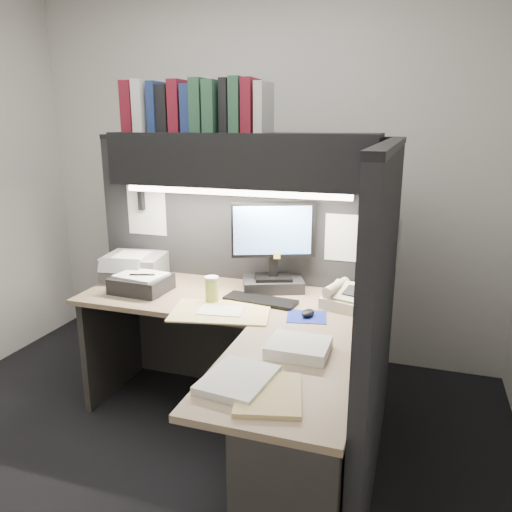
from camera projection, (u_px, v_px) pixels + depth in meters
name	position (u px, v px, depth m)	size (l,w,h in m)	color
floor	(172.00, 462.00, 2.59)	(3.50, 3.50, 0.00)	black
wall_back	(261.00, 173.00, 3.61)	(3.50, 0.04, 2.70)	silver
partition_back	(238.00, 267.00, 3.23)	(1.90, 0.06, 1.60)	black
partition_right	(378.00, 330.00, 2.25)	(0.06, 1.50, 1.60)	black
desk	(249.00, 400.00, 2.34)	(1.70, 1.53, 0.73)	#987D60
overhead_shelf	(242.00, 160.00, 2.85)	(1.55, 0.34, 0.30)	black
task_light_tube	(233.00, 192.00, 2.77)	(0.04, 0.04, 1.32)	white
monitor	(273.00, 256.00, 2.95)	(0.47, 0.33, 0.53)	black
keyboard	(261.00, 300.00, 2.80)	(0.41, 0.14, 0.02)	black
mousepad	(307.00, 317.00, 2.58)	(0.20, 0.18, 0.00)	navy
mouse	(308.00, 313.00, 2.58)	(0.06, 0.09, 0.03)	black
telephone	(348.00, 298.00, 2.72)	(0.23, 0.25, 0.10)	#C4BA96
coffee_cup	(212.00, 290.00, 2.78)	(0.07, 0.07, 0.14)	#D3D254
printer	(135.00, 266.00, 3.24)	(0.37, 0.31, 0.15)	gray
notebook_stack	(142.00, 284.00, 2.97)	(0.31, 0.26, 0.09)	black
open_folder	(221.00, 312.00, 2.64)	(0.51, 0.34, 0.01)	#D8BF79
paper_stack_a	(299.00, 347.00, 2.18)	(0.26, 0.22, 0.05)	white
paper_stack_b	(238.00, 380.00, 1.92)	(0.24, 0.30, 0.03)	white
manila_stack	(269.00, 394.00, 1.83)	(0.24, 0.30, 0.02)	#D8BF79
binder_row	(195.00, 107.00, 2.86)	(0.86, 0.26, 0.30)	maroon
pinned_papers	(282.00, 247.00, 2.70)	(1.76, 1.31, 0.51)	white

